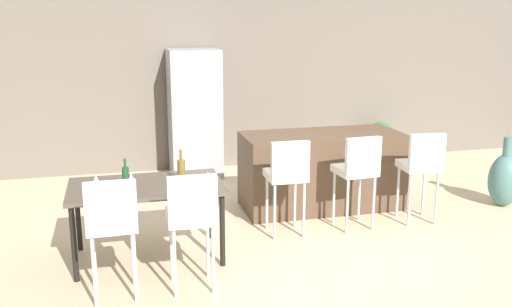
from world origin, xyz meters
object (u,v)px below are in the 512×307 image
at_px(dining_chair_far, 192,213).
at_px(wine_glass_left, 131,178).
at_px(bar_chair_right, 422,163).
at_px(dining_chair_near, 112,220).
at_px(dining_table, 146,191).
at_px(refrigerator, 195,113).
at_px(bar_chair_middle, 358,167).
at_px(wine_glass_right, 208,177).
at_px(bar_chair_left, 287,172).
at_px(wine_glass_middle, 96,180).
at_px(kitchen_island, 321,171).
at_px(wine_bottle_end, 181,170).
at_px(potted_plant, 380,139).
at_px(floor_vase, 505,179).
at_px(wine_bottle_far, 126,177).

xyz_separation_m(dining_chair_far, wine_glass_left, (-0.46, 0.60, 0.17)).
relative_size(bar_chair_right, dining_chair_near, 1.00).
distance_m(dining_table, refrigerator, 3.00).
xyz_separation_m(dining_table, dining_chair_near, (-0.32, -0.78, 0.03)).
distance_m(bar_chair_middle, bar_chair_right, 0.77).
xyz_separation_m(wine_glass_right, refrigerator, (0.34, 3.16, 0.06)).
bearing_deg(refrigerator, bar_chair_left, -77.32).
xyz_separation_m(bar_chair_right, wine_glass_middle, (-3.48, -0.39, 0.17)).
relative_size(kitchen_island, refrigerator, 1.04).
relative_size(kitchen_island, bar_chair_right, 1.82).
bearing_deg(wine_bottle_end, bar_chair_right, 4.61).
distance_m(dining_chair_near, wine_bottle_end, 1.05).
xyz_separation_m(dining_chair_near, potted_plant, (4.16, 3.63, -0.31)).
bearing_deg(potted_plant, floor_vase, -77.45).
bearing_deg(bar_chair_middle, kitchen_island, 97.97).
bearing_deg(refrigerator, wine_glass_left, -108.49).
height_order(bar_chair_middle, wine_bottle_far, bar_chair_middle).
bearing_deg(refrigerator, wine_bottle_end, -100.76).
xyz_separation_m(dining_chair_far, wine_bottle_far, (-0.51, 0.70, 0.15)).
bearing_deg(dining_chair_far, bar_chair_left, 41.42).
bearing_deg(bar_chair_middle, bar_chair_left, -179.99).
xyz_separation_m(bar_chair_left, wine_glass_left, (-1.61, -0.42, 0.17)).
xyz_separation_m(bar_chair_left, potted_plant, (2.37, 2.61, -0.31)).
bearing_deg(wine_bottle_end, refrigerator, 79.24).
xyz_separation_m(dining_table, wine_bottle_end, (0.34, 0.01, 0.18)).
bearing_deg(wine_glass_right, wine_glass_middle, 171.41).
height_order(dining_table, floor_vase, floor_vase).
bearing_deg(bar_chair_left, wine_glass_right, -149.70).
bearing_deg(dining_chair_near, bar_chair_left, 29.46).
xyz_separation_m(dining_chair_far, wine_glass_middle, (-0.77, 0.62, 0.17)).
bearing_deg(wine_glass_middle, dining_chair_near, -78.94).
xyz_separation_m(bar_chair_left, refrigerator, (-0.59, 2.62, 0.22)).
height_order(dining_chair_near, wine_glass_middle, dining_chair_near).
relative_size(wine_glass_right, refrigerator, 0.09).
distance_m(dining_chair_near, wine_bottle_far, 0.73).
relative_size(dining_table, dining_chair_near, 1.37).
bearing_deg(dining_table, floor_vase, 6.53).
bearing_deg(wine_glass_middle, floor_vase, 7.83).
bearing_deg(wine_bottle_end, bar_chair_middle, 6.44).
xyz_separation_m(bar_chair_middle, wine_bottle_end, (-1.93, -0.22, 0.16)).
bearing_deg(bar_chair_right, bar_chair_middle, -180.00).
bearing_deg(wine_bottle_end, potted_plant, 38.99).
xyz_separation_m(bar_chair_left, dining_chair_far, (-1.15, -1.01, 0.00)).
bearing_deg(bar_chair_left, kitchen_island, 49.06).
relative_size(kitchen_island, potted_plant, 2.91).
bearing_deg(wine_glass_middle, wine_bottle_end, 12.60).
bearing_deg(dining_table, wine_bottle_end, 2.24).
xyz_separation_m(bar_chair_right, wine_bottle_far, (-3.22, -0.32, 0.15)).
distance_m(bar_chair_right, dining_chair_far, 2.90).
xyz_separation_m(dining_chair_near, wine_bottle_end, (0.66, 0.79, 0.16)).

